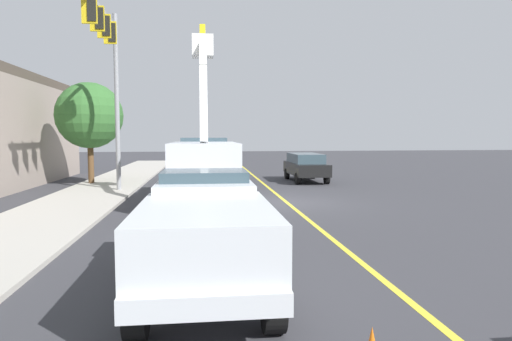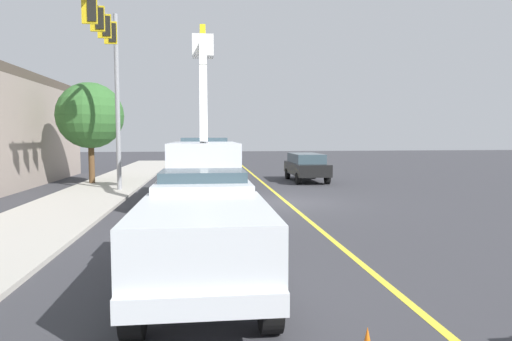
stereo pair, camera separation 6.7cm
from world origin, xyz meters
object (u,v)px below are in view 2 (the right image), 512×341
traffic_cone_mid_front (240,182)px  traffic_signal_mast (109,57)px  utility_bucket_truck (204,164)px  service_pickup_truck (203,229)px  passing_minivan (306,165)px

traffic_cone_mid_front → traffic_signal_mast: (-1.85, 6.05, 5.85)m
utility_bucket_truck → traffic_cone_mid_front: size_ratio=9.59×
traffic_cone_mid_front → service_pickup_truck: bearing=171.7°
utility_bucket_truck → passing_minivan: bearing=-38.7°
passing_minivan → traffic_cone_mid_front: 5.77m
utility_bucket_truck → service_pickup_truck: bearing=178.7°
utility_bucket_truck → traffic_signal_mast: size_ratio=0.96×
utility_bucket_truck → traffic_cone_mid_front: utility_bucket_truck is taller
utility_bucket_truck → service_pickup_truck: 10.51m
utility_bucket_truck → passing_minivan: 10.14m
passing_minivan → utility_bucket_truck: bearing=141.3°
service_pickup_truck → traffic_signal_mast: (12.86, 3.90, 5.16)m
service_pickup_truck → traffic_cone_mid_front: bearing=-8.3°
service_pickup_truck → passing_minivan: service_pickup_truck is taller
passing_minivan → traffic_signal_mast: 12.96m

